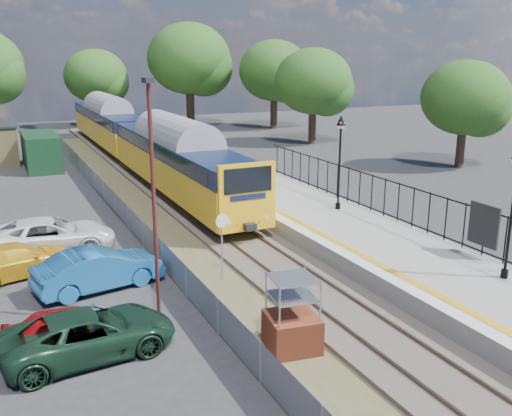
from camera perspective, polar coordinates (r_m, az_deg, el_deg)
ground at (r=21.17m, az=4.88°, el=-7.91°), size 120.00×120.00×0.00m
track_bed at (r=29.27m, az=-5.40°, el=-1.16°), size 5.90×80.00×0.29m
platform at (r=29.57m, az=4.24°, el=-0.24°), size 5.00×70.00×0.90m
platform_edge at (r=28.53m, az=0.64°, el=0.17°), size 0.90×70.00×0.01m
victorian_lamp_north at (r=27.68m, az=8.43°, el=6.72°), size 0.44×0.44×4.60m
palisade_fence at (r=25.95m, az=15.10°, el=0.25°), size 0.12×26.00×2.00m
wire_fence at (r=30.35m, az=-13.56°, el=0.06°), size 0.06×52.00×1.20m
tree_line at (r=59.91m, az=-14.68°, el=13.06°), size 56.80×43.80×11.88m
train at (r=43.86m, az=-12.00°, el=7.03°), size 2.82×40.83×3.51m
brick_plinth at (r=16.50m, az=3.64°, el=-10.67°), size 1.59×1.59×2.27m
speed_sign at (r=21.07m, az=-3.43°, el=-2.82°), size 0.53×0.13×2.64m
carpark_lamp at (r=17.20m, az=-10.23°, el=1.60°), size 0.25×0.50×7.63m
car_green at (r=17.04m, az=-16.35°, el=-11.98°), size 5.03×2.67×1.35m
car_red at (r=17.55m, az=-18.01°, el=-11.41°), size 3.85×1.71×1.29m
car_blue at (r=21.49m, az=-15.45°, el=-5.91°), size 4.80×2.45×1.51m
car_yellow at (r=23.75m, az=-22.79°, el=-4.82°), size 4.78×2.98×1.29m
car_white at (r=25.97m, az=-19.96°, el=-2.62°), size 5.60×2.88×1.51m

